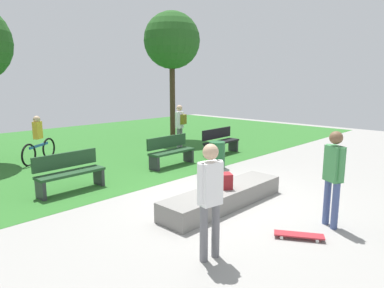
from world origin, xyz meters
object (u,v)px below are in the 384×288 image
Objects in this scene: backpack_on_ledge at (227,181)px; skater_watching at (210,193)px; park_bench_by_oak at (170,150)px; pedestrian_with_backpack at (180,123)px; concrete_ledge at (224,197)px; park_bench_near_path at (69,171)px; tree_leaning_ash at (172,41)px; cyclist_on_bicycle at (39,142)px; skateboard_by_ledge at (299,235)px; skater_performing_trick at (333,172)px; park_bench_far_left at (220,141)px; trash_bin at (217,155)px.

skater_watching reaches higher than backpack_on_ledge.
park_bench_by_oak is 0.95× the size of pedestrian_with_backpack.
skater_watching is at bearing -126.73° from park_bench_by_oak.
park_bench_by_oak is at bearing 65.03° from concrete_ledge.
tree_leaning_ash is at bearing 28.72° from park_bench_near_path.
backpack_on_ledge is 0.20× the size of park_bench_near_path.
skateboard_by_ledge is at bearing -85.45° from cyclist_on_bicycle.
skater_performing_trick is 5.50m from park_bench_by_oak.
cyclist_on_bicycle is (0.75, 3.58, 0.15)m from park_bench_near_path.
pedestrian_with_backpack is 4.93m from cyclist_on_bicycle.
concrete_ledge is 9.87× the size of backpack_on_ledge.
cyclist_on_bicycle is (0.82, 8.03, -0.37)m from skater_watching.
skater_performing_trick is 2.20× the size of skateboard_by_ledge.
park_bench_near_path is at bearing 64.80° from backpack_on_ledge.
park_bench_near_path is 0.29× the size of tree_leaning_ash.
concrete_ledge is 0.57× the size of tree_leaning_ash.
skater_watching reaches higher than park_bench_far_left.
park_bench_near_path is at bearing 105.71° from skateboard_by_ledge.
backpack_on_ledge is 2.25m from skater_watching.
skater_watching is at bearing 156.88° from skateboard_by_ledge.
tree_leaning_ash is at bearing 53.68° from pedestrian_with_backpack.
cyclist_on_bicycle is at bearing 98.56° from concrete_ledge.
trash_bin reaches higher than concrete_ledge.
park_bench_far_left is at bearing -12.97° from backpack_on_ledge.
pedestrian_with_backpack reaches higher than park_bench_by_oak.
park_bench_near_path reaches higher than trash_bin.
tree_leaning_ash is at bearing 61.15° from trash_bin.
tree_leaning_ash is 7.03m from cyclist_on_bicycle.
park_bench_by_oak is 6.24m from tree_leaning_ash.
concrete_ledge is 1.96× the size of park_bench_near_path.
park_bench_far_left is at bearing -34.89° from cyclist_on_bicycle.
park_bench_by_oak reaches higher than skateboard_by_ledge.
skater_watching is 7.40m from park_bench_far_left.
cyclist_on_bicycle reaches higher than park_bench_far_left.
backpack_on_ledge is at bearing -81.32° from cyclist_on_bicycle.
park_bench_near_path and park_bench_by_oak have the same top height.
park_bench_near_path is 1.06× the size of cyclist_on_bicycle.
skater_watching is (-1.87, -1.17, 0.46)m from backpack_on_ledge.
concrete_ledge is 9.47m from tree_leaning_ash.
skateboard_by_ledge is at bearing -154.93° from backpack_on_ledge.
skater_performing_trick reaches higher than skater_watching.
park_bench_far_left is 0.29× the size of tree_leaning_ash.
park_bench_by_oak is (3.33, 0.11, 0.00)m from park_bench_near_path.
skater_performing_trick is 6.39m from park_bench_far_left.
park_bench_near_path is 1.00× the size of park_bench_by_oak.
park_bench_far_left is at bearing 50.57° from skateboard_by_ledge.
park_bench_by_oak reaches higher than backpack_on_ledge.
pedestrian_with_backpack is (3.50, 5.00, 0.48)m from backpack_on_ledge.
park_bench_near_path is at bearing -101.77° from cyclist_on_bicycle.
skater_performing_trick is at bearing -113.32° from pedestrian_with_backpack.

